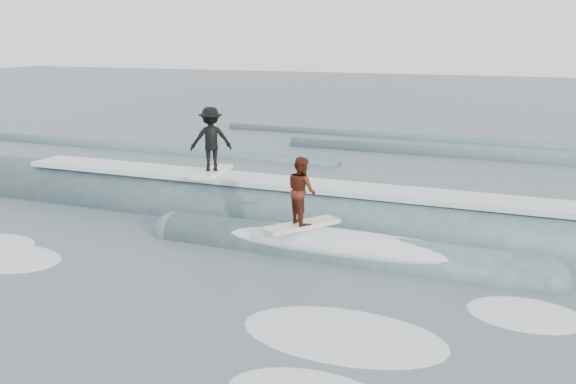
% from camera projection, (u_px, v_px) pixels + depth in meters
% --- Properties ---
extents(ground, '(160.00, 160.00, 0.00)m').
position_uv_depth(ground, '(189.00, 303.00, 12.42)').
color(ground, '#3D505A').
rests_on(ground, ground).
extents(breaking_wave, '(23.74, 3.87, 2.18)m').
position_uv_depth(breaking_wave, '(307.00, 226.00, 17.31)').
color(breaking_wave, '#37515C').
rests_on(breaking_wave, ground).
extents(surfer_black, '(1.36, 2.05, 1.93)m').
position_uv_depth(surfer_black, '(211.00, 141.00, 18.31)').
color(surfer_black, white).
rests_on(surfer_black, ground).
extents(surfer_red, '(1.53, 1.99, 1.71)m').
position_uv_depth(surfer_red, '(301.00, 195.00, 15.13)').
color(surfer_red, silver).
rests_on(surfer_red, ground).
extents(whitewater, '(14.68, 5.65, 0.10)m').
position_uv_depth(whitewater, '(212.00, 302.00, 12.44)').
color(whitewater, white).
rests_on(whitewater, ground).
extents(far_swells, '(40.41, 8.65, 0.80)m').
position_uv_depth(far_swells, '(365.00, 151.00, 28.83)').
color(far_swells, '#37515C').
rests_on(far_swells, ground).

